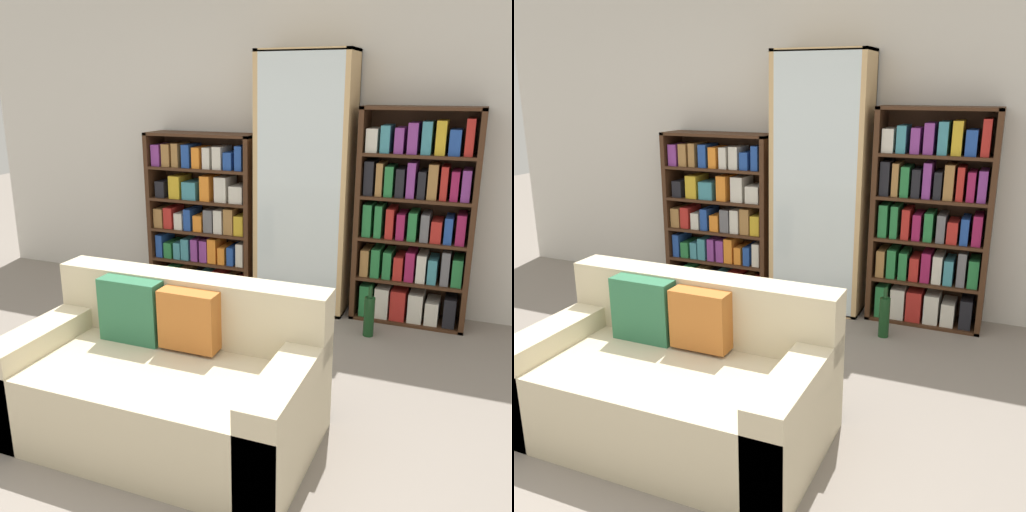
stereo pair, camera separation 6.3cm
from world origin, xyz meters
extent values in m
plane|color=gray|center=(0.00, 0.00, 0.00)|extent=(16.00, 16.00, 0.00)
cube|color=beige|center=(0.00, 2.75, 1.35)|extent=(6.24, 0.06, 2.70)
cube|color=beige|center=(0.07, 0.42, 0.22)|extent=(1.61, 0.89, 0.44)
cube|color=beige|center=(0.07, 0.76, 0.62)|extent=(1.61, 0.20, 0.37)
cube|color=beige|center=(-0.64, 0.42, 0.28)|extent=(0.20, 0.89, 0.56)
cube|color=beige|center=(0.78, 0.42, 0.28)|extent=(0.20, 0.89, 0.56)
cube|color=#2D6B47|center=(-0.21, 0.60, 0.62)|extent=(0.36, 0.12, 0.36)
cube|color=#B76628|center=(0.15, 0.60, 0.62)|extent=(0.32, 0.12, 0.32)
cube|color=#3D2314|center=(-1.22, 2.54, 0.71)|extent=(0.04, 0.32, 1.43)
cube|color=#3D2314|center=(-0.28, 2.54, 0.71)|extent=(0.04, 0.32, 1.43)
cube|color=#3D2314|center=(-0.75, 2.54, 1.42)|extent=(0.98, 0.32, 0.02)
cube|color=#3D2314|center=(-0.75, 2.54, 0.01)|extent=(0.98, 0.32, 0.02)
cube|color=#3D2314|center=(-0.75, 2.70, 0.71)|extent=(0.98, 0.01, 1.43)
cube|color=#3D2314|center=(-0.75, 2.54, 0.30)|extent=(0.90, 0.32, 0.02)
cube|color=#3D2314|center=(-0.75, 2.54, 0.58)|extent=(0.90, 0.32, 0.02)
cube|color=#3D2314|center=(-0.75, 2.54, 0.85)|extent=(0.90, 0.32, 0.02)
cube|color=#3D2314|center=(-0.75, 2.54, 1.13)|extent=(0.90, 0.32, 0.02)
cube|color=#8E1947|center=(-1.14, 2.53, 0.10)|extent=(0.08, 0.24, 0.16)
cube|color=#237038|center=(-1.03, 2.53, 0.13)|extent=(0.09, 0.24, 0.22)
cube|color=olive|center=(-0.92, 2.53, 0.13)|extent=(0.07, 0.24, 0.21)
cube|color=black|center=(-0.80, 2.53, 0.11)|extent=(0.09, 0.24, 0.18)
cube|color=teal|center=(-0.70, 2.53, 0.12)|extent=(0.09, 0.24, 0.20)
cube|color=#AD231E|center=(-0.58, 2.53, 0.13)|extent=(0.09, 0.24, 0.21)
cube|color=olive|center=(-0.47, 2.53, 0.11)|extent=(0.07, 0.24, 0.17)
cube|color=#AD231E|center=(-0.36, 2.53, 0.11)|extent=(0.07, 0.24, 0.17)
cube|color=#1E4293|center=(-1.15, 2.53, 0.41)|extent=(0.06, 0.24, 0.20)
cube|color=#237038|center=(-1.06, 2.53, 0.38)|extent=(0.08, 0.24, 0.14)
cube|color=teal|center=(-0.97, 2.53, 0.39)|extent=(0.07, 0.24, 0.15)
cube|color=teal|center=(-0.88, 2.53, 0.41)|extent=(0.07, 0.24, 0.19)
cube|color=#7A3384|center=(-0.79, 2.53, 0.41)|extent=(0.06, 0.24, 0.20)
cube|color=#7A3384|center=(-0.70, 2.53, 0.41)|extent=(0.07, 0.24, 0.20)
cube|color=orange|center=(-0.62, 2.53, 0.42)|extent=(0.08, 0.24, 0.22)
cube|color=orange|center=(-0.53, 2.53, 0.39)|extent=(0.06, 0.24, 0.15)
cube|color=#1E4293|center=(-0.44, 2.53, 0.39)|extent=(0.06, 0.24, 0.16)
cube|color=beige|center=(-0.35, 2.53, 0.41)|extent=(0.07, 0.24, 0.20)
cube|color=olive|center=(-1.14, 2.53, 0.67)|extent=(0.09, 0.24, 0.17)
cube|color=#AD231E|center=(-1.05, 2.53, 0.68)|extent=(0.08, 0.24, 0.19)
cube|color=beige|center=(-0.94, 2.53, 0.66)|extent=(0.08, 0.24, 0.15)
cube|color=#1E4293|center=(-0.85, 2.53, 0.68)|extent=(0.07, 0.24, 0.19)
cube|color=orange|center=(-0.75, 2.53, 0.66)|extent=(0.08, 0.24, 0.14)
cube|color=#5B5B60|center=(-0.65, 2.53, 0.69)|extent=(0.08, 0.24, 0.20)
cube|color=beige|center=(-0.55, 2.53, 0.69)|extent=(0.08, 0.24, 0.20)
cube|color=olive|center=(-0.46, 2.53, 0.70)|extent=(0.08, 0.24, 0.22)
cube|color=gold|center=(-0.36, 2.53, 0.67)|extent=(0.08, 0.24, 0.17)
cube|color=black|center=(-1.11, 2.53, 0.94)|extent=(0.09, 0.24, 0.14)
cube|color=gold|center=(-0.97, 2.53, 0.96)|extent=(0.11, 0.24, 0.20)
cube|color=teal|center=(-0.82, 2.53, 0.94)|extent=(0.13, 0.24, 0.15)
cube|color=orange|center=(-0.67, 2.53, 0.97)|extent=(0.09, 0.24, 0.21)
cube|color=beige|center=(-0.53, 2.53, 0.97)|extent=(0.11, 0.24, 0.21)
cube|color=beige|center=(-0.38, 2.53, 0.94)|extent=(0.12, 0.24, 0.14)
cube|color=#7A3384|center=(-1.14, 2.53, 1.23)|extent=(0.08, 0.24, 0.18)
cube|color=olive|center=(-1.04, 2.53, 1.24)|extent=(0.08, 0.24, 0.19)
cube|color=olive|center=(-0.95, 2.53, 1.24)|extent=(0.06, 0.24, 0.20)
cube|color=#1E4293|center=(-0.85, 2.53, 1.24)|extent=(0.07, 0.24, 0.19)
cube|color=orange|center=(-0.75, 2.53, 1.23)|extent=(0.07, 0.24, 0.18)
cube|color=beige|center=(-0.65, 2.53, 1.23)|extent=(0.07, 0.24, 0.18)
cube|color=beige|center=(-0.55, 2.53, 1.23)|extent=(0.08, 0.24, 0.19)
cube|color=#1E4293|center=(-0.45, 2.53, 1.21)|extent=(0.07, 0.24, 0.15)
cube|color=#1E4293|center=(-0.36, 2.53, 1.24)|extent=(0.06, 0.24, 0.20)
cube|color=tan|center=(-0.17, 2.52, 1.04)|extent=(0.04, 0.36, 2.09)
cube|color=tan|center=(0.54, 2.52, 1.04)|extent=(0.04, 0.36, 2.09)
cube|color=tan|center=(0.18, 2.52, 2.07)|extent=(0.76, 0.36, 0.02)
cube|color=tan|center=(0.18, 2.52, 0.01)|extent=(0.76, 0.36, 0.02)
cube|color=tan|center=(0.18, 2.70, 1.04)|extent=(0.76, 0.01, 2.09)
cube|color=silver|center=(0.18, 2.35, 1.04)|extent=(0.68, 0.01, 2.06)
cube|color=tan|center=(0.18, 2.52, 0.43)|extent=(0.68, 0.32, 0.02)
cube|color=tan|center=(0.18, 2.52, 0.84)|extent=(0.68, 0.32, 0.02)
cube|color=tan|center=(0.18, 2.52, 1.25)|extent=(0.68, 0.32, 0.02)
cube|color=tan|center=(0.18, 2.52, 1.65)|extent=(0.68, 0.32, 0.02)
cylinder|color=silver|center=(-0.05, 2.53, 0.07)|extent=(0.01, 0.01, 0.09)
cone|color=silver|center=(-0.05, 2.53, 0.16)|extent=(0.09, 0.09, 0.10)
cylinder|color=silver|center=(0.11, 2.51, 0.07)|extent=(0.01, 0.01, 0.09)
cone|color=silver|center=(0.11, 2.51, 0.16)|extent=(0.09, 0.09, 0.10)
cylinder|color=silver|center=(0.26, 2.52, 0.07)|extent=(0.01, 0.01, 0.09)
cone|color=silver|center=(0.26, 2.52, 0.16)|extent=(0.09, 0.09, 0.10)
cylinder|color=silver|center=(0.42, 2.50, 0.07)|extent=(0.01, 0.01, 0.09)
cone|color=silver|center=(0.42, 2.50, 0.16)|extent=(0.09, 0.09, 0.10)
cylinder|color=silver|center=(-0.03, 2.51, 0.48)|extent=(0.01, 0.01, 0.08)
cone|color=silver|center=(-0.03, 2.51, 0.57)|extent=(0.09, 0.09, 0.10)
cylinder|color=silver|center=(0.18, 2.50, 0.48)|extent=(0.01, 0.01, 0.08)
cone|color=silver|center=(0.18, 2.50, 0.57)|extent=(0.09, 0.09, 0.10)
cylinder|color=silver|center=(0.40, 2.53, 0.48)|extent=(0.01, 0.01, 0.08)
cone|color=silver|center=(0.40, 2.53, 0.57)|extent=(0.09, 0.09, 0.10)
cylinder|color=silver|center=(-0.08, 2.51, 0.89)|extent=(0.01, 0.01, 0.08)
cone|color=silver|center=(-0.08, 2.51, 0.98)|extent=(0.07, 0.07, 0.10)
cylinder|color=silver|center=(0.03, 2.50, 0.89)|extent=(0.01, 0.01, 0.08)
cone|color=silver|center=(0.03, 2.50, 0.98)|extent=(0.07, 0.07, 0.10)
cylinder|color=silver|center=(0.13, 2.52, 0.89)|extent=(0.01, 0.01, 0.08)
cone|color=silver|center=(0.13, 2.52, 0.98)|extent=(0.07, 0.07, 0.10)
cylinder|color=silver|center=(0.24, 2.53, 0.89)|extent=(0.01, 0.01, 0.08)
cone|color=silver|center=(0.24, 2.53, 0.98)|extent=(0.07, 0.07, 0.10)
cylinder|color=silver|center=(0.34, 2.54, 0.89)|extent=(0.01, 0.01, 0.08)
cone|color=silver|center=(0.34, 2.54, 0.98)|extent=(0.07, 0.07, 0.10)
cylinder|color=silver|center=(0.45, 2.54, 0.89)|extent=(0.01, 0.01, 0.08)
cone|color=silver|center=(0.45, 2.54, 0.98)|extent=(0.07, 0.07, 0.10)
cylinder|color=silver|center=(-0.07, 2.53, 1.29)|extent=(0.01, 0.01, 0.07)
cone|color=silver|center=(-0.07, 2.53, 1.37)|extent=(0.09, 0.09, 0.08)
cylinder|color=silver|center=(0.06, 2.51, 1.29)|extent=(0.01, 0.01, 0.07)
cone|color=silver|center=(0.06, 2.51, 1.37)|extent=(0.09, 0.09, 0.08)
cylinder|color=silver|center=(0.18, 2.53, 1.29)|extent=(0.01, 0.01, 0.07)
cone|color=silver|center=(0.18, 2.53, 1.37)|extent=(0.09, 0.09, 0.08)
cylinder|color=silver|center=(0.31, 2.51, 1.29)|extent=(0.01, 0.01, 0.07)
cone|color=silver|center=(0.31, 2.51, 1.37)|extent=(0.09, 0.09, 0.08)
cylinder|color=silver|center=(0.44, 2.51, 1.29)|extent=(0.01, 0.01, 0.07)
cone|color=silver|center=(0.44, 2.51, 1.37)|extent=(0.09, 0.09, 0.08)
cylinder|color=silver|center=(-0.05, 2.54, 1.70)|extent=(0.01, 0.01, 0.07)
cone|color=silver|center=(-0.05, 2.54, 1.77)|extent=(0.09, 0.09, 0.08)
cylinder|color=silver|center=(0.11, 2.51, 1.70)|extent=(0.01, 0.01, 0.07)
cone|color=silver|center=(0.11, 2.51, 1.77)|extent=(0.09, 0.09, 0.08)
cylinder|color=silver|center=(0.26, 2.53, 1.70)|extent=(0.01, 0.01, 0.07)
cone|color=silver|center=(0.26, 2.53, 1.77)|extent=(0.09, 0.09, 0.08)
cylinder|color=silver|center=(0.42, 2.54, 1.70)|extent=(0.01, 0.01, 0.07)
cone|color=silver|center=(0.42, 2.54, 1.77)|extent=(0.09, 0.09, 0.08)
cube|color=#3D2314|center=(0.65, 2.54, 0.84)|extent=(0.04, 0.32, 1.67)
cube|color=#3D2314|center=(1.49, 2.54, 0.84)|extent=(0.04, 0.32, 1.67)
cube|color=#3D2314|center=(1.07, 2.54, 1.66)|extent=(0.88, 0.32, 0.02)
cube|color=#3D2314|center=(1.07, 2.54, 0.01)|extent=(0.88, 0.32, 0.02)
cube|color=#3D2314|center=(1.07, 2.70, 0.84)|extent=(0.88, 0.01, 1.67)
cube|color=#3D2314|center=(1.07, 2.54, 0.35)|extent=(0.80, 0.32, 0.02)
cube|color=#3D2314|center=(1.07, 2.54, 0.67)|extent=(0.80, 0.32, 0.02)
cube|color=#3D2314|center=(1.07, 2.54, 1.00)|extent=(0.80, 0.32, 0.02)
cube|color=#3D2314|center=(1.07, 2.54, 1.32)|extent=(0.80, 0.32, 0.02)
cube|color=#237038|center=(0.74, 2.53, 0.15)|extent=(0.08, 0.24, 0.26)
cube|color=beige|center=(0.87, 2.53, 0.15)|extent=(0.11, 0.24, 0.25)
cube|color=#AD231E|center=(1.00, 2.53, 0.15)|extent=(0.11, 0.24, 0.24)
cube|color=beige|center=(1.14, 2.53, 0.14)|extent=(0.11, 0.24, 0.23)
cube|color=beige|center=(1.26, 2.53, 0.12)|extent=(0.10, 0.24, 0.18)
cube|color=black|center=(1.39, 2.53, 0.14)|extent=(0.09, 0.24, 0.23)
cube|color=olive|center=(0.72, 2.53, 0.47)|extent=(0.06, 0.24, 0.21)
cube|color=#237038|center=(0.81, 2.53, 0.48)|extent=(0.07, 0.24, 0.23)
cube|color=#237038|center=(0.90, 2.53, 0.47)|extent=(0.06, 0.24, 0.22)
cube|color=#AD231E|center=(0.98, 2.53, 0.45)|extent=(0.07, 0.24, 0.18)
cube|color=#8E1947|center=(1.07, 2.53, 0.48)|extent=(0.07, 0.24, 0.23)
cube|color=beige|center=(1.16, 2.53, 0.47)|extent=(0.07, 0.24, 0.22)
cube|color=teal|center=(1.24, 2.53, 0.46)|extent=(0.07, 0.24, 0.19)
cube|color=#5B5B60|center=(1.33, 2.53, 0.49)|extent=(0.06, 0.24, 0.26)
cube|color=#237038|center=(1.42, 2.53, 0.47)|extent=(0.07, 0.24, 0.21)
cube|color=#237038|center=(0.72, 2.53, 0.81)|extent=(0.07, 0.24, 0.25)
cube|color=#237038|center=(0.81, 2.53, 0.81)|extent=(0.05, 0.24, 0.25)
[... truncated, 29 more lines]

